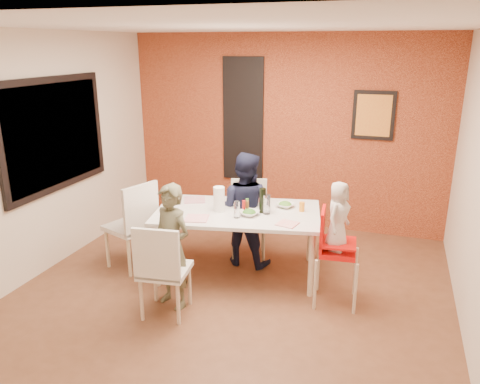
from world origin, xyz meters
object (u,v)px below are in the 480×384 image
(child_far, at_px, (245,209))
(paper_towel_roll, at_px, (219,199))
(chair_far, at_px, (249,214))
(wine_bottle, at_px, (262,201))
(child_near, at_px, (172,247))
(toddler, at_px, (338,216))
(dining_table, at_px, (238,217))
(high_chair, at_px, (333,248))
(chair_near, at_px, (162,267))
(chair_left, at_px, (135,221))

(child_far, bearing_deg, paper_towel_roll, 65.93)
(chair_far, height_order, wine_bottle, wine_bottle)
(child_near, xyz_separation_m, wine_bottle, (0.66, 0.91, 0.26))
(chair_far, bearing_deg, toddler, -51.90)
(dining_table, bearing_deg, toddler, -14.10)
(child_near, height_order, toddler, toddler)
(dining_table, xyz_separation_m, high_chair, (1.11, -0.29, -0.09))
(chair_near, relative_size, toddler, 1.38)
(toddler, bearing_deg, dining_table, 92.61)
(chair_left, xyz_separation_m, high_chair, (2.27, -0.02, 0.01))
(toddler, xyz_separation_m, wine_bottle, (-0.86, 0.33, -0.04))
(wine_bottle, height_order, paper_towel_roll, paper_towel_roll)
(chair_near, bearing_deg, wine_bottle, -127.03)
(chair_far, height_order, chair_left, chair_left)
(toddler, bearing_deg, wine_bottle, 85.63)
(toddler, distance_m, wine_bottle, 0.93)
(chair_left, distance_m, child_far, 1.28)
(chair_left, bearing_deg, high_chair, 109.11)
(dining_table, distance_m, wine_bottle, 0.35)
(chair_far, relative_size, child_far, 0.70)
(dining_table, distance_m, child_near, 0.95)
(chair_far, xyz_separation_m, toddler, (1.17, -0.81, 0.40))
(chair_left, height_order, child_far, child_far)
(child_far, bearing_deg, dining_table, 95.60)
(chair_left, height_order, toddler, toddler)
(chair_far, height_order, toddler, toddler)
(toddler, bearing_deg, high_chair, 116.18)
(chair_left, xyz_separation_m, paper_towel_roll, (0.97, 0.21, 0.31))
(chair_far, xyz_separation_m, wine_bottle, (0.31, -0.48, 0.36))
(high_chair, bearing_deg, child_near, 105.55)
(dining_table, relative_size, child_near, 1.56)
(high_chair, height_order, toddler, toddler)
(chair_near, height_order, chair_left, chair_left)
(dining_table, xyz_separation_m, toddler, (1.14, -0.29, 0.25))
(toddler, bearing_deg, paper_towel_roll, 97.29)
(toddler, bearing_deg, chair_near, 135.26)
(chair_near, distance_m, child_near, 0.26)
(paper_towel_roll, bearing_deg, chair_far, 74.78)
(chair_near, relative_size, chair_left, 0.92)
(child_near, bearing_deg, chair_far, 95.27)
(chair_left, bearing_deg, toddler, 109.23)
(child_near, height_order, wine_bottle, child_near)
(chair_left, height_order, high_chair, chair_left)
(chair_near, height_order, wine_bottle, wine_bottle)
(chair_near, height_order, child_far, child_far)
(toddler, bearing_deg, chair_left, 106.32)
(chair_near, bearing_deg, paper_towel_roll, -107.60)
(child_far, relative_size, paper_towel_roll, 4.88)
(high_chair, bearing_deg, dining_table, 69.96)
(chair_near, xyz_separation_m, chair_far, (0.34, 1.63, -0.01))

